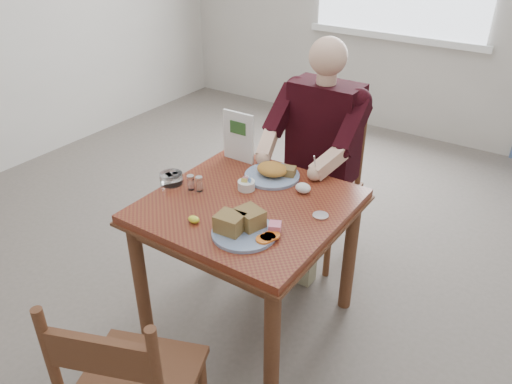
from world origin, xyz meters
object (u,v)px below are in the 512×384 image
Objects in this scene: diner at (318,140)px; near_plate at (243,226)px; table at (248,221)px; chair_far at (322,184)px; far_plate at (273,172)px.

diner reaches higher than near_plate.
diner is at bearing 98.02° from near_plate.
table is at bearing 120.43° from near_plate.
far_plate is (-0.03, -0.52, 0.30)m from chair_far.
chair_far is 1.07m from near_plate.
far_plate is at bearing -94.48° from diner.
far_plate is (-0.16, 0.50, -0.01)m from near_plate.
table is at bearing -83.12° from far_plate.
chair_far is at bearing 90.00° from table.
near_plate is 0.87× the size of far_plate.
far_plate reaches higher than table.
diner reaches higher than far_plate.
near_plate is (0.13, -0.22, 0.15)m from table.
far_plate is (-0.03, 0.28, 0.14)m from table.
table is at bearing -90.00° from chair_far.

